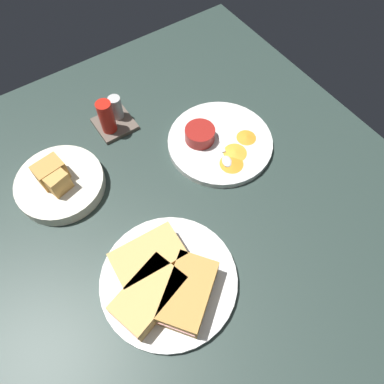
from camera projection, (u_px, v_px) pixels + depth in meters
The scene contains 13 objects.
ground_plane at pixel (168, 220), 77.96cm from camera, with size 110.00×110.00×3.00cm, color #283833.
plate_sandwich_main at pixel (169, 280), 68.92cm from camera, with size 26.24×26.24×1.60cm, color silver.
sandwich_half_near at pixel (149, 258), 67.82cm from camera, with size 13.62×8.30×4.80cm.
sandwich_half_far at pixel (149, 296), 64.25cm from camera, with size 14.72×11.05×4.80cm.
sandwich_half_extra at pixel (188, 293), 64.51cm from camera, with size 14.96×13.89×4.80cm.
ramekin_dark_sauce at pixel (188, 300), 63.91cm from camera, with size 6.53×6.53×4.39cm.
spoon_by_dark_ramekin at pixel (167, 284), 67.41cm from camera, with size 3.91×9.91×0.80cm.
plate_chips_companion at pixel (220, 142), 85.88cm from camera, with size 24.92×24.92×1.60cm, color silver.
ramekin_light_gravy at pixel (200, 134), 83.93cm from camera, with size 7.09×7.09×3.21cm.
spoon_by_gravy_ramekin at pixel (225, 157), 82.30cm from camera, with size 5.26×9.64×0.80cm.
plantain_chip_scatter at pixel (237, 152), 83.09cm from camera, with size 13.80×10.34×0.60cm.
bread_basket_rear at pixel (59, 182), 78.46cm from camera, with size 19.23×19.23×7.93cm.
condiment_caddy at pixel (111, 117), 86.48cm from camera, with size 9.00×9.00×9.50cm.
Camera 1 is at (-14.85, -31.34, 68.79)cm, focal length 33.67 mm.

